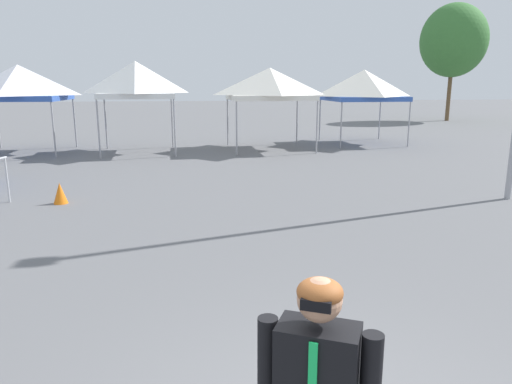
# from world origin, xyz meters

# --- Properties ---
(canopy_tent_far_right) EXTENTS (3.30, 3.30, 3.38)m
(canopy_tent_far_right) POSITION_xyz_m (-7.55, 16.90, 2.71)
(canopy_tent_far_right) COLOR #9E9EA3
(canopy_tent_far_right) RESTS_ON ground
(canopy_tent_behind_left) EXTENTS (3.05, 3.05, 3.52)m
(canopy_tent_behind_left) POSITION_xyz_m (-3.12, 16.43, 2.82)
(canopy_tent_behind_left) COLOR #9E9EA3
(canopy_tent_behind_left) RESTS_ON ground
(canopy_tent_center) EXTENTS (3.41, 3.41, 3.30)m
(canopy_tent_center) POSITION_xyz_m (2.15, 16.78, 2.66)
(canopy_tent_center) COLOR #9E9EA3
(canopy_tent_center) RESTS_ON ground
(canopy_tent_far_left) EXTENTS (3.29, 3.29, 3.27)m
(canopy_tent_far_left) POSITION_xyz_m (6.61, 18.09, 2.59)
(canopy_tent_far_left) COLOR #9E9EA3
(canopy_tent_far_left) RESTS_ON ground
(tree_behind_tents_left) EXTENTS (4.57, 4.57, 8.09)m
(tree_behind_tents_left) POSITION_xyz_m (17.31, 29.98, 5.57)
(tree_behind_tents_left) COLOR brown
(tree_behind_tents_left) RESTS_ON ground
(traffic_cone_lot_center) EXTENTS (0.32, 0.32, 0.49)m
(traffic_cone_lot_center) POSITION_xyz_m (-4.08, 8.27, 0.24)
(traffic_cone_lot_center) COLOR orange
(traffic_cone_lot_center) RESTS_ON ground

